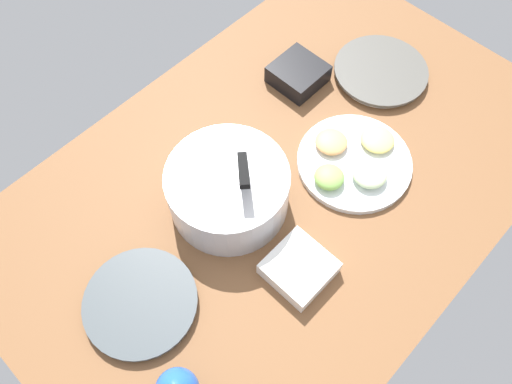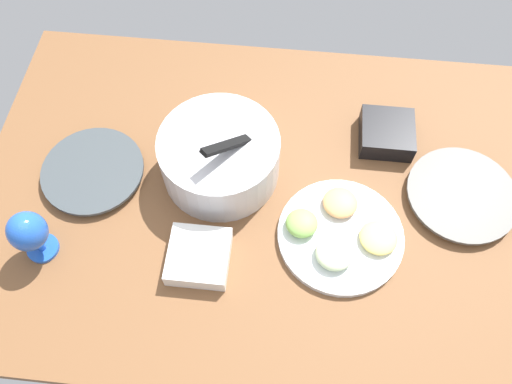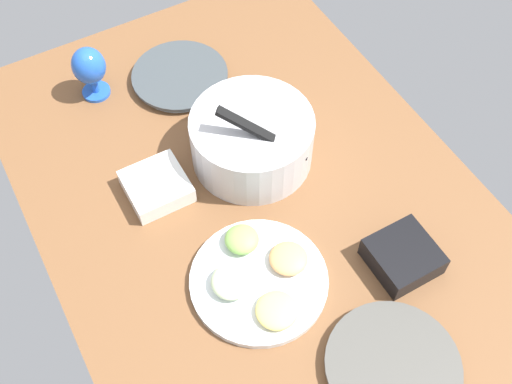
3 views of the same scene
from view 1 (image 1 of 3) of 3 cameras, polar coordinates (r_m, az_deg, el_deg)
name	(u,v)px [view 1 (image 1 of 3)]	position (r cm, az deg, el deg)	size (l,w,h in cm)	color
ground_plane	(285,181)	(139.29, 3.29, 1.27)	(160.00, 104.00, 4.00)	brown
dinner_plate_left	(141,303)	(124.88, -12.92, -12.13)	(27.17, 27.17, 2.54)	silver
dinner_plate_right	(380,72)	(162.72, 13.90, 13.08)	(28.56, 28.56, 2.59)	silver
mixing_bowl	(228,188)	(127.09, -3.17, 0.40)	(30.96, 30.96, 21.22)	silver
fruit_platter	(354,161)	(140.50, 11.00, 3.45)	(31.53, 31.53, 5.49)	silver
square_bowl_white	(299,268)	(123.64, 4.91, -8.54)	(14.65, 14.65, 4.80)	white
square_bowl_black	(298,73)	(155.64, 4.79, 13.25)	(14.33, 14.33, 5.97)	black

